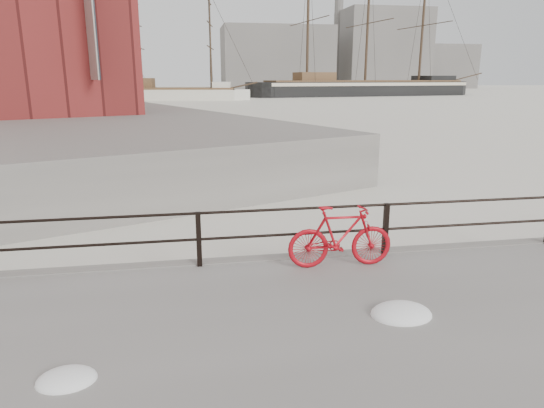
{
  "coord_description": "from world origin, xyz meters",
  "views": [
    {
      "loc": [
        -7.11,
        -8.39,
        3.63
      ],
      "look_at": [
        -5.4,
        1.5,
        1.0
      ],
      "focal_mm": 32.0,
      "sensor_mm": 36.0,
      "label": 1
    }
  ],
  "objects_px": {
    "barque_black": "(364,96)",
    "bicycle": "(340,236)",
    "schooner_mid": "(176,100)",
    "schooner_left": "(67,101)"
  },
  "relations": [
    {
      "from": "barque_black",
      "to": "schooner_left",
      "type": "height_order",
      "value": "barque_black"
    },
    {
      "from": "barque_black",
      "to": "schooner_mid",
      "type": "height_order",
      "value": "barque_black"
    },
    {
      "from": "schooner_mid",
      "to": "barque_black",
      "type": "bearing_deg",
      "value": 26.8
    },
    {
      "from": "bicycle",
      "to": "barque_black",
      "type": "height_order",
      "value": "barque_black"
    },
    {
      "from": "bicycle",
      "to": "schooner_left",
      "type": "height_order",
      "value": "schooner_left"
    },
    {
      "from": "schooner_mid",
      "to": "schooner_left",
      "type": "bearing_deg",
      "value": -174.13
    },
    {
      "from": "barque_black",
      "to": "bicycle",
      "type": "bearing_deg",
      "value": -119.72
    },
    {
      "from": "schooner_mid",
      "to": "schooner_left",
      "type": "relative_size",
      "value": 1.0
    },
    {
      "from": "barque_black",
      "to": "schooner_mid",
      "type": "bearing_deg",
      "value": -170.27
    },
    {
      "from": "barque_black",
      "to": "schooner_left",
      "type": "distance_m",
      "value": 55.33
    }
  ]
}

